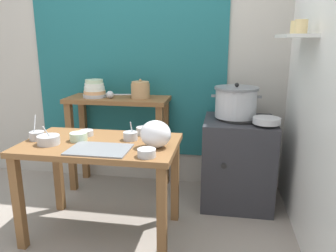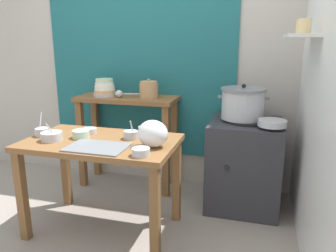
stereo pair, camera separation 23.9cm
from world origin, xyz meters
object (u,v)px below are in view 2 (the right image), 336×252
at_px(prep_table, 102,154).
at_px(stove_block, 244,164).
at_px(back_shelf_table, 127,119).
at_px(prep_bowl_0, 131,134).
at_px(steamer_pot, 243,103).
at_px(ladle, 120,94).
at_px(prep_bowl_5, 42,132).
at_px(prep_bowl_3, 141,152).
at_px(prep_bowl_4, 52,136).
at_px(plastic_bag, 153,134).
at_px(serving_tray, 97,147).
at_px(prep_bowl_2, 81,134).
at_px(prep_bowl_6, 145,130).
at_px(prep_bowl_1, 90,130).
at_px(clay_pot, 149,90).
at_px(bowl_stack_enamel, 105,88).
at_px(prep_bowl_7, 155,135).
at_px(wide_pan, 272,123).

relative_size(prep_table, stove_block, 1.41).
xyz_separation_m(back_shelf_table, prep_bowl_0, (0.33, -0.73, 0.07)).
bearing_deg(steamer_pot, ladle, 177.42).
relative_size(prep_table, prep_bowl_5, 6.12).
relative_size(stove_block, prep_bowl_3, 6.72).
xyz_separation_m(stove_block, steamer_pot, (-0.04, 0.02, 0.53)).
bearing_deg(prep_bowl_4, prep_table, 17.79).
distance_m(plastic_bag, prep_bowl_0, 0.26).
xyz_separation_m(back_shelf_table, prep_bowl_5, (-0.34, -0.84, 0.08)).
relative_size(serving_tray, prep_bowl_4, 2.60).
distance_m(ladle, plastic_bag, 1.00).
xyz_separation_m(prep_bowl_2, prep_bowl_6, (0.42, 0.24, -0.00)).
xyz_separation_m(ladle, prep_bowl_1, (0.01, -0.62, -0.19)).
relative_size(prep_table, plastic_bag, 5.27).
bearing_deg(prep_bowl_4, ladle, 79.25).
height_order(back_shelf_table, prep_bowl_4, back_shelf_table).
bearing_deg(clay_pot, bowl_stack_enamel, -177.32).
distance_m(plastic_bag, prep_bowl_1, 0.61).
bearing_deg(prep_bowl_7, prep_bowl_4, -162.00).
bearing_deg(prep_bowl_1, steamer_pot, 26.79).
bearing_deg(plastic_bag, prep_bowl_0, 147.13).
distance_m(plastic_bag, wide_pan, 0.96).
distance_m(ladle, prep_bowl_4, 0.90).
distance_m(bowl_stack_enamel, prep_bowl_5, 0.86).
xyz_separation_m(stove_block, wide_pan, (0.20, -0.18, 0.42)).
bearing_deg(prep_bowl_2, prep_bowl_3, -23.69).
relative_size(prep_bowl_0, prep_bowl_6, 1.30).
bearing_deg(back_shelf_table, prep_bowl_3, -63.47).
relative_size(prep_table, prep_bowl_7, 10.18).
relative_size(prep_bowl_0, prep_bowl_7, 1.31).
bearing_deg(serving_tray, prep_bowl_5, 164.61).
xyz_separation_m(prep_bowl_5, prep_bowl_7, (0.85, 0.15, -0.00)).
xyz_separation_m(prep_bowl_3, prep_bowl_6, (-0.14, 0.48, 0.00)).
bearing_deg(prep_bowl_5, bowl_stack_enamel, 81.40).
bearing_deg(prep_bowl_0, plastic_bag, -32.87).
distance_m(steamer_pot, plastic_bag, 0.94).
distance_m(bowl_stack_enamel, prep_bowl_4, 0.93).
distance_m(clay_pot, prep_bowl_0, 0.77).
relative_size(stove_block, prep_bowl_4, 5.07).
relative_size(back_shelf_table, prep_bowl_5, 5.34).
height_order(prep_table, prep_bowl_4, prep_bowl_4).
distance_m(wide_pan, prep_bowl_5, 1.75).
height_order(ladle, serving_tray, ladle).
height_order(steamer_pot, plastic_bag, steamer_pot).
xyz_separation_m(stove_block, clay_pot, (-0.91, 0.13, 0.59)).
xyz_separation_m(prep_table, prep_bowl_2, (-0.16, 0.01, 0.14)).
bearing_deg(prep_bowl_6, prep_bowl_0, -110.12).
bearing_deg(stove_block, back_shelf_table, 173.43).
distance_m(prep_bowl_4, prep_bowl_7, 0.74).
distance_m(clay_pot, prep_bowl_4, 1.04).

